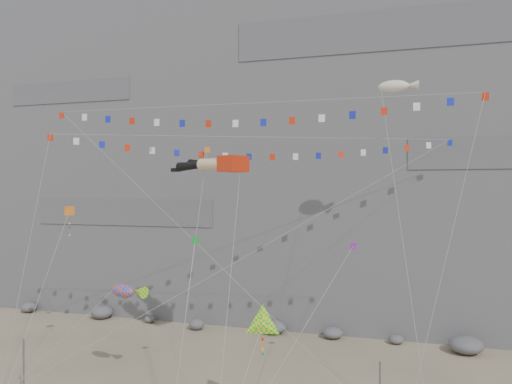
# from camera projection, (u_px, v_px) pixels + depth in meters

# --- Properties ---
(cliff) EXTENTS (80.00, 28.00, 50.00)m
(cliff) POSITION_uv_depth(u_px,v_px,m) (303.00, 109.00, 64.68)
(cliff) COLOR slate
(cliff) RESTS_ON ground
(talus_boulders) EXTENTS (60.00, 3.00, 1.20)m
(talus_boulders) POSITION_uv_depth(u_px,v_px,m) (273.00, 327.00, 50.51)
(talus_boulders) COLOR slate
(talus_boulders) RESTS_ON ground
(anchor_pole_left) EXTENTS (0.12, 0.12, 4.18)m
(anchor_pole_left) POSITION_uv_depth(u_px,v_px,m) (24.00, 369.00, 34.86)
(anchor_pole_left) COLOR slate
(anchor_pole_left) RESTS_ON ground
(legs_kite) EXTENTS (9.18, 15.06, 20.65)m
(legs_kite) POSITION_uv_depth(u_px,v_px,m) (215.00, 165.00, 39.46)
(legs_kite) COLOR red
(legs_kite) RESTS_ON ground
(flag_banner_upper) EXTENTS (31.21, 19.23, 27.44)m
(flag_banner_upper) POSITION_uv_depth(u_px,v_px,m) (260.00, 137.00, 41.98)
(flag_banner_upper) COLOR red
(flag_banner_upper) RESTS_ON ground
(flag_banner_lower) EXTENTS (32.28, 6.10, 24.33)m
(flag_banner_lower) POSITION_uv_depth(u_px,v_px,m) (249.00, 103.00, 36.95)
(flag_banner_lower) COLOR red
(flag_banner_lower) RESTS_ON ground
(harlequin_kite) EXTENTS (1.62, 8.18, 14.77)m
(harlequin_kite) POSITION_uv_depth(u_px,v_px,m) (69.00, 212.00, 40.00)
(harlequin_kite) COLOR red
(harlequin_kite) RESTS_ON ground
(fish_windsock) EXTENTS (8.27, 6.91, 11.14)m
(fish_windsock) POSITION_uv_depth(u_px,v_px,m) (123.00, 291.00, 36.91)
(fish_windsock) COLOR #E1450B
(fish_windsock) RESTS_ON ground
(delta_kite) EXTENTS (2.48, 6.87, 9.01)m
(delta_kite) POSITION_uv_depth(u_px,v_px,m) (262.00, 325.00, 30.66)
(delta_kite) COLOR yellow
(delta_kite) RESTS_ON ground
(blimp_windsock) EXTENTS (4.31, 11.96, 25.60)m
(blimp_windsock) POSITION_uv_depth(u_px,v_px,m) (394.00, 87.00, 40.00)
(blimp_windsock) COLOR beige
(blimp_windsock) RESTS_ON ground
(small_kite_a) EXTENTS (3.25, 12.96, 21.89)m
(small_kite_a) POSITION_uv_depth(u_px,v_px,m) (206.00, 156.00, 40.69)
(small_kite_a) COLOR orange
(small_kite_a) RESTS_ON ground
(small_kite_b) EXTENTS (6.38, 10.62, 15.50)m
(small_kite_b) POSITION_uv_depth(u_px,v_px,m) (352.00, 248.00, 36.67)
(small_kite_b) COLOR purple
(small_kite_b) RESTS_ON ground
(small_kite_c) EXTENTS (1.80, 6.93, 12.76)m
(small_kite_c) POSITION_uv_depth(u_px,v_px,m) (195.00, 243.00, 34.63)
(small_kite_c) COLOR green
(small_kite_c) RESTS_ON ground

